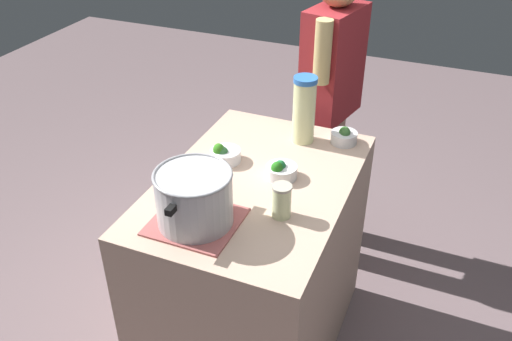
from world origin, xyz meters
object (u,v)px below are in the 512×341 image
Objects in this scene: broccoli_bowl_back at (344,136)px; person_cook at (330,107)px; lemonade_pitcher at (304,110)px; broccoli_bowl_front at (281,171)px; broccoli_bowl_center at (224,154)px; cooking_pot at (194,197)px; mason_jar at (282,201)px.

broccoli_bowl_back is 0.47m from person_cook.
broccoli_bowl_front is (-0.32, -0.01, -0.12)m from lemonade_pitcher.
person_cook is at bearing -17.32° from broccoli_bowl_center.
cooking_pot is 2.68× the size of broccoli_bowl_center.
broccoli_bowl_center is at bearing 139.86° from lemonade_pitcher.
person_cook is (0.48, 0.01, -0.20)m from lemonade_pitcher.
broccoli_bowl_front is 0.80m from person_cook.
broccoli_bowl_center reaches higher than broccoli_bowl_back.
cooking_pot is at bearing 172.47° from person_cook.
mason_jar is (0.15, -0.27, -0.05)m from cooking_pot.
cooking_pot is 0.31m from mason_jar.
lemonade_pitcher is 0.34m from broccoli_bowl_front.
lemonade_pitcher reaches higher than broccoli_bowl_back.
person_cook is at bearing -7.53° from cooking_pot.
mason_jar is 0.08× the size of person_cook.
cooking_pot is 0.43m from broccoli_bowl_center.
lemonade_pitcher is at bearing -40.14° from broccoli_bowl_center.
cooking_pot is 2.63× the size of mason_jar.
mason_jar is 1.02× the size of broccoli_bowl_center.
person_cook reaches higher than mason_jar.
lemonade_pitcher is 0.52m from person_cook.
lemonade_pitcher is at bearing 2.56° from broccoli_bowl_front.
broccoli_bowl_back is at bearing -24.06° from cooking_pot.
broccoli_bowl_front is at bearing -178.45° from person_cook.
person_cook is (0.77, -0.24, -0.08)m from broccoli_bowl_center.
cooking_pot reaches higher than broccoli_bowl_front.
lemonade_pitcher is 2.36× the size of broccoli_bowl_center.
broccoli_bowl_back is 0.07× the size of person_cook.
cooking_pot reaches higher than mason_jar.
lemonade_pitcher reaches higher than broccoli_bowl_front.
mason_jar is 0.44m from broccoli_bowl_center.
broccoli_bowl_center is at bearing 84.08° from broccoli_bowl_front.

